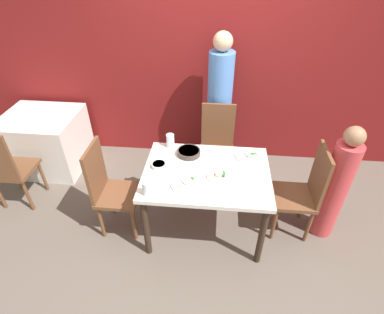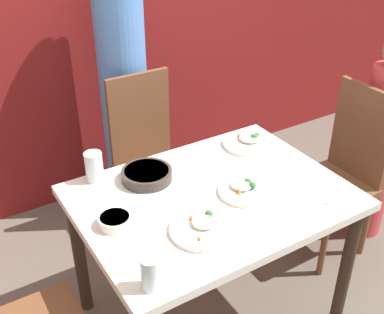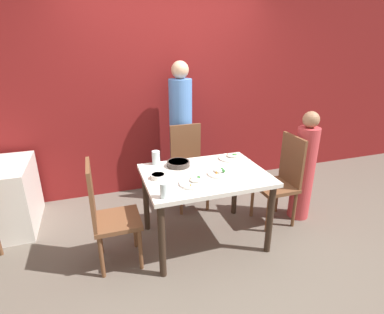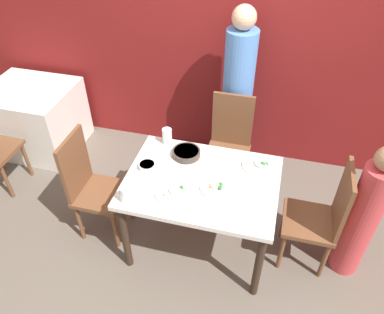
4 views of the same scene
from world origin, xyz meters
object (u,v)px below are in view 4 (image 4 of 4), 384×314
object	(u,v)px
chair_adult_spot	(229,144)
bowl_curry	(186,153)
person_adult	(237,101)
person_child	(362,218)
plate_rice_adult	(216,187)
glass_water_tall	(124,194)
chair_child_spot	(321,216)

from	to	relation	value
chair_adult_spot	bowl_curry	distance (m)	0.64
person_adult	bowl_curry	world-z (taller)	person_adult
person_child	plate_rice_adult	bearing A→B (deg)	-172.73
chair_adult_spot	glass_water_tall	xyz separation A→B (m)	(-0.56, -1.12, 0.29)
chair_adult_spot	person_adult	bearing A→B (deg)	90.00
plate_rice_adult	chair_adult_spot	bearing A→B (deg)	92.69
person_adult	glass_water_tall	world-z (taller)	person_adult
person_adult	glass_water_tall	distance (m)	1.53
chair_adult_spot	person_child	xyz separation A→B (m)	(1.12, -0.70, 0.06)
chair_child_spot	glass_water_tall	world-z (taller)	chair_child_spot
plate_rice_adult	glass_water_tall	size ratio (longest dim) A/B	1.77
chair_adult_spot	chair_child_spot	world-z (taller)	same
person_adult	plate_rice_adult	world-z (taller)	person_adult
chair_child_spot	person_child	size ratio (longest dim) A/B	0.80
chair_adult_spot	person_adult	world-z (taller)	person_adult
chair_adult_spot	glass_water_tall	world-z (taller)	chair_adult_spot
person_child	chair_adult_spot	bearing A→B (deg)	147.94
plate_rice_adult	chair_child_spot	bearing A→B (deg)	9.75
chair_child_spot	bowl_curry	bearing A→B (deg)	-99.01
bowl_curry	chair_child_spot	bearing A→B (deg)	-9.01
chair_adult_spot	bowl_curry	xyz separation A→B (m)	(-0.27, -0.53, 0.25)
chair_adult_spot	bowl_curry	world-z (taller)	chair_adult_spot
person_child	plate_rice_adult	xyz separation A→B (m)	(-1.08, -0.14, 0.17)
chair_adult_spot	plate_rice_adult	world-z (taller)	chair_adult_spot
plate_rice_adult	glass_water_tall	xyz separation A→B (m)	(-0.60, -0.28, 0.05)
chair_child_spot	person_child	world-z (taller)	person_child
bowl_curry	glass_water_tall	bearing A→B (deg)	-115.88
chair_child_spot	person_child	distance (m)	0.29
chair_child_spot	chair_adult_spot	bearing A→B (deg)	-129.81
plate_rice_adult	glass_water_tall	distance (m)	0.67
chair_child_spot	plate_rice_adult	bearing A→B (deg)	-80.25
chair_child_spot	bowl_curry	size ratio (longest dim) A/B	4.32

